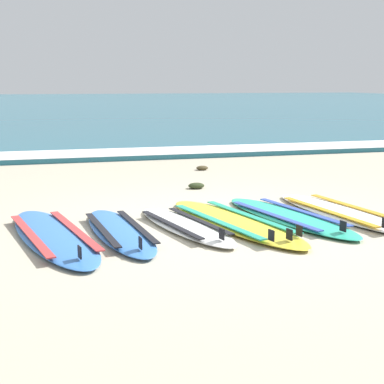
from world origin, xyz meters
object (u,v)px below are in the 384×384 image
(surfboard_2, at_px, (185,226))
(surfboard_3, at_px, (234,222))
(surfboard_5, at_px, (342,212))
(surfboard_0, at_px, (53,235))
(surfboard_1, at_px, (119,231))
(surfboard_4, at_px, (288,216))

(surfboard_2, xyz_separation_m, surfboard_3, (0.57, 0.03, 0.00))
(surfboard_2, bearing_deg, surfboard_5, 3.61)
(surfboard_0, xyz_separation_m, surfboard_3, (1.98, 0.07, 0.00))
(surfboard_3, bearing_deg, surfboard_1, -177.24)
(surfboard_5, bearing_deg, surfboard_2, -176.39)
(surfboard_3, xyz_separation_m, surfboard_5, (1.42, 0.10, 0.00))
(surfboard_3, bearing_deg, surfboard_0, -178.07)
(surfboard_0, relative_size, surfboard_3, 0.99)
(surfboard_0, distance_m, surfboard_2, 1.41)
(surfboard_3, relative_size, surfboard_4, 1.09)
(surfboard_1, xyz_separation_m, surfboard_3, (1.30, 0.06, 0.00))
(surfboard_0, relative_size, surfboard_1, 1.21)
(surfboard_4, relative_size, surfboard_5, 0.95)
(surfboard_1, distance_m, surfboard_3, 1.30)
(surfboard_3, bearing_deg, surfboard_5, 3.89)
(surfboard_4, bearing_deg, surfboard_5, 1.71)
(surfboard_1, xyz_separation_m, surfboard_2, (0.72, 0.03, 0.00))
(surfboard_5, bearing_deg, surfboard_4, -178.29)
(surfboard_1, bearing_deg, surfboard_2, 2.64)
(surfboard_3, height_order, surfboard_4, same)
(surfboard_4, xyz_separation_m, surfboard_5, (0.71, 0.02, 0.00))
(surfboard_0, distance_m, surfboard_1, 0.68)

